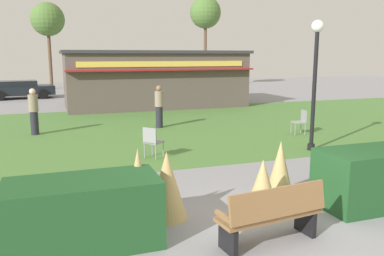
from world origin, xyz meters
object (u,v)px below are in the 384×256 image
object	(u,v)px
lamppost_mid	(315,69)
parked_car_west_slot	(20,89)
cafe_chair_west	(152,140)
park_bench	(272,214)
person_standing	(159,106)
tree_left_bg	(48,20)
cafe_chair_center	(301,120)
trash_bin	(8,234)
food_kiosk	(155,78)
tree_right_bg	(205,14)
person_strolling	(34,111)

from	to	relation	value
lamppost_mid	parked_car_west_slot	xyz separation A→B (m)	(-9.37, 18.99, -1.81)
cafe_chair_west	lamppost_mid	bearing A→B (deg)	-7.70
park_bench	lamppost_mid	distance (m)	6.94
park_bench	lamppost_mid	size ratio (longest dim) A/B	0.45
person_standing	parked_car_west_slot	xyz separation A→B (m)	(-5.97, 13.71, -0.22)
tree_left_bg	parked_car_west_slot	bearing A→B (deg)	-104.58
cafe_chair_west	cafe_chair_center	xyz separation A→B (m)	(5.99, 1.61, 0.00)
trash_bin	tree_left_bg	world-z (taller)	tree_left_bg
food_kiosk	person_standing	distance (m)	7.05
lamppost_mid	trash_bin	xyz separation A→B (m)	(-8.10, -4.23, -2.06)
lamppost_mid	parked_car_west_slot	distance (m)	21.25
person_standing	tree_right_bg	size ratio (longest dim) A/B	0.21
food_kiosk	lamppost_mid	bearing A→B (deg)	-81.37
lamppost_mid	cafe_chair_center	world-z (taller)	lamppost_mid
person_standing	parked_car_west_slot	world-z (taller)	person_standing
cafe_chair_center	person_standing	xyz separation A→B (m)	(-4.56, 3.03, 0.33)
cafe_chair_west	tree_left_bg	world-z (taller)	tree_left_bg
park_bench	person_strolling	size ratio (longest dim) A/B	1.03
cafe_chair_center	person_standing	size ratio (longest dim) A/B	0.53
person_standing	trash_bin	bearing A→B (deg)	-136.43
person_standing	lamppost_mid	bearing A→B (deg)	-77.44
person_standing	tree_left_bg	size ratio (longest dim) A/B	0.23
park_bench	tree_left_bg	xyz separation A→B (m)	(-3.00, 31.77, 5.31)
cafe_chair_west	tree_left_bg	bearing A→B (deg)	95.52
cafe_chair_west	tree_right_bg	size ratio (longest dim) A/B	0.11
food_kiosk	person_strolling	size ratio (longest dim) A/B	5.95
trash_bin	cafe_chair_west	bearing A→B (deg)	56.22
person_strolling	person_standing	bearing A→B (deg)	10.93
trash_bin	cafe_chair_center	bearing A→B (deg)	35.04
park_bench	tree_left_bg	distance (m)	32.35
person_strolling	food_kiosk	bearing A→B (deg)	59.52
park_bench	cafe_chair_west	distance (m)	5.70
park_bench	cafe_chair_center	xyz separation A→B (m)	(5.51, 7.29, 0.05)
park_bench	food_kiosk	bearing A→B (deg)	81.67
cafe_chair_center	tree_left_bg	bearing A→B (deg)	109.17
trash_bin	tree_left_bg	bearing A→B (deg)	88.62
tree_right_bg	trash_bin	bearing A→B (deg)	-116.17
trash_bin	tree_right_bg	distance (m)	32.80
parked_car_west_slot	park_bench	bearing A→B (deg)	-78.21
park_bench	cafe_chair_west	bearing A→B (deg)	94.80
cafe_chair_center	person_standing	world-z (taller)	person_standing
park_bench	parked_car_west_slot	xyz separation A→B (m)	(-5.01, 24.02, 0.16)
tree_left_bg	tree_right_bg	distance (m)	13.64
cafe_chair_center	person_strolling	bearing A→B (deg)	161.22
food_kiosk	cafe_chair_west	bearing A→B (deg)	-104.60
food_kiosk	person_standing	size ratio (longest dim) A/B	5.95
cafe_chair_west	parked_car_west_slot	xyz separation A→B (m)	(-4.54, 18.34, 0.12)
cafe_chair_west	person_standing	xyz separation A→B (m)	(1.43, 4.63, 0.33)
lamppost_mid	tree_left_bg	bearing A→B (deg)	105.37
trash_bin	parked_car_west_slot	xyz separation A→B (m)	(-1.27, 23.23, 0.25)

